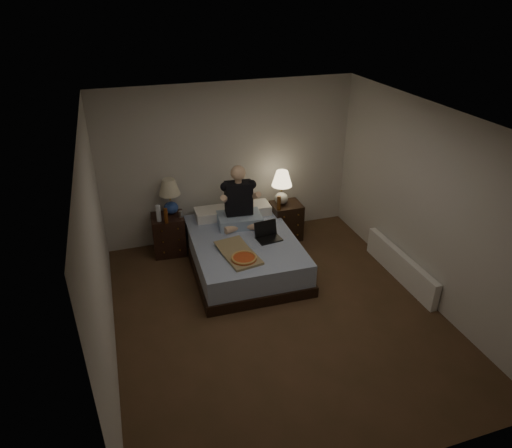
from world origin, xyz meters
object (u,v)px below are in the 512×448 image
object	(u,v)px
bed	(244,253)
person	(239,197)
beer_bottle_right	(279,203)
pizza_box	(244,259)
soda_can	(181,214)
radiator	(400,266)
lamp_right	(282,188)
lamp_left	(170,197)
nightstand_right	(286,221)
nightstand_left	(169,235)
beer_bottle_left	(166,216)
water_bottle	(158,213)
laptop	(269,232)

from	to	relation	value
bed	person	world-z (taller)	person
bed	beer_bottle_right	distance (m)	1.00
bed	pizza_box	world-z (taller)	pizza_box
soda_can	radiator	world-z (taller)	soda_can
pizza_box	soda_can	bearing A→B (deg)	106.29
lamp_right	pizza_box	xyz separation A→B (m)	(-1.00, -1.26, -0.36)
lamp_left	person	xyz separation A→B (m)	(0.96, -0.41, 0.05)
radiator	nightstand_right	bearing A→B (deg)	124.77
nightstand_left	beer_bottle_left	distance (m)	0.47
water_bottle	radiator	distance (m)	3.57
nightstand_right	beer_bottle_left	size ratio (longest dim) A/B	2.64
nightstand_right	bed	bearing A→B (deg)	-144.00
lamp_left	water_bottle	size ratio (longest dim) A/B	2.24
lamp_left	lamp_right	world-z (taller)	lamp_left
water_bottle	laptop	size ratio (longest dim) A/B	0.74
nightstand_right	nightstand_left	bearing A→B (deg)	176.98
lamp_right	pizza_box	distance (m)	1.65
nightstand_left	water_bottle	size ratio (longest dim) A/B	2.50
nightstand_right	soda_can	bearing A→B (deg)	179.31
laptop	pizza_box	bearing A→B (deg)	-146.23
lamp_left	lamp_right	distance (m)	1.74
radiator	water_bottle	bearing A→B (deg)	152.79
beer_bottle_left	laptop	size ratio (longest dim) A/B	0.68
beer_bottle_right	laptop	bearing A→B (deg)	-120.90
laptop	radiator	xyz separation A→B (m)	(1.69, -0.81, -0.41)
radiator	beer_bottle_right	bearing A→B (deg)	131.77
beer_bottle_left	lamp_left	bearing A→B (deg)	67.75
nightstand_right	laptop	world-z (taller)	laptop
beer_bottle_right	nightstand_left	bearing A→B (deg)	171.32
soda_can	pizza_box	bearing A→B (deg)	-64.09
person	laptop	distance (m)	0.72
water_bottle	beer_bottle_right	bearing A→B (deg)	-4.77
nightstand_right	soda_can	world-z (taller)	soda_can
bed	nightstand_left	distance (m)	1.25
laptop	pizza_box	world-z (taller)	laptop
water_bottle	soda_can	xyz separation A→B (m)	(0.33, 0.03, -0.07)
nightstand_left	nightstand_right	bearing A→B (deg)	0.60
soda_can	laptop	xyz separation A→B (m)	(1.12, -0.82, -0.07)
beer_bottle_left	person	xyz separation A→B (m)	(1.08, -0.13, 0.21)
radiator	soda_can	bearing A→B (deg)	149.73
nightstand_right	radiator	distance (m)	1.96
pizza_box	person	bearing A→B (deg)	67.39
soda_can	radiator	bearing A→B (deg)	-30.27
nightstand_left	beer_bottle_left	xyz separation A→B (m)	(-0.03, -0.20, 0.43)
nightstand_right	lamp_left	distance (m)	1.92
pizza_box	nightstand_right	bearing A→B (deg)	39.09
nightstand_left	lamp_left	distance (m)	0.60
lamp_right	laptop	bearing A→B (deg)	-120.96
lamp_left	beer_bottle_left	xyz separation A→B (m)	(-0.12, -0.29, -0.16)
water_bottle	lamp_right	bearing A→B (deg)	0.89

